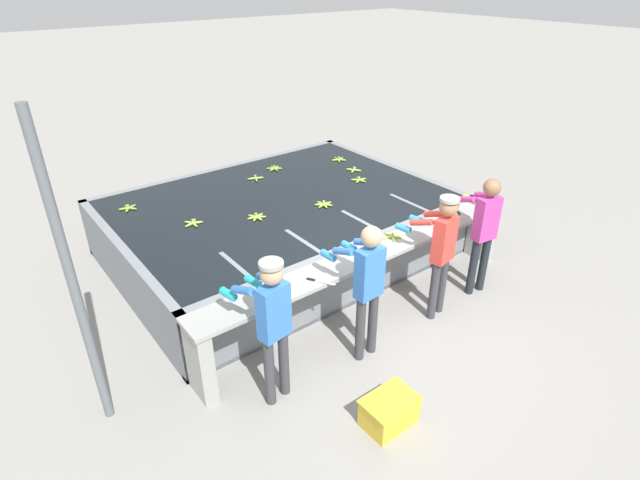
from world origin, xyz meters
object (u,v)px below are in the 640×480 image
object	(u,v)px
worker_2	(441,246)
banana_bunch_ledge_0	(270,291)
banana_bunch_floating_5	(256,217)
crate	(389,411)
banana_bunch_floating_8	(339,159)
banana_bunch_floating_3	(193,223)
banana_bunch_floating_0	(324,204)
banana_bunch_floating_1	(128,208)
banana_bunch_floating_7	(359,180)
support_post_left	(73,285)
banana_bunch_ledge_1	(393,236)
worker_0	(272,318)
worker_1	(367,281)
banana_bunch_floating_2	(256,178)
worker_3	(483,226)
banana_bunch_floating_4	(354,170)
knife_1	(458,211)
knife_0	(317,281)
banana_bunch_floating_6	(274,168)

from	to	relation	value
worker_2	banana_bunch_ledge_0	bearing A→B (deg)	165.21
banana_bunch_floating_5	crate	world-z (taller)	banana_bunch_floating_5
banana_bunch_floating_8	banana_bunch_floating_3	bearing A→B (deg)	-166.78
banana_bunch_floating_0	banana_bunch_ledge_0	distance (m)	2.37
banana_bunch_floating_8	crate	bearing A→B (deg)	-123.95
banana_bunch_floating_1	banana_bunch_floating_7	xyz separation A→B (m)	(3.44, -1.25, 0.00)
support_post_left	banana_bunch_ledge_1	bearing A→B (deg)	-3.48
worker_0	banana_bunch_floating_1	world-z (taller)	worker_0
worker_0	worker_1	size ratio (longest dim) A/B	0.99
banana_bunch_floating_2	crate	bearing A→B (deg)	-105.31
worker_0	worker_2	distance (m)	2.46
support_post_left	banana_bunch_floating_1	bearing A→B (deg)	64.54
worker_3	banana_bunch_floating_4	bearing A→B (deg)	86.79
banana_bunch_floating_4	knife_1	xyz separation A→B (m)	(0.10, -2.19, -0.01)
banana_bunch_ledge_0	knife_0	world-z (taller)	banana_bunch_ledge_0
banana_bunch_floating_1	banana_bunch_floating_6	size ratio (longest dim) A/B	0.98
worker_0	banana_bunch_floating_4	world-z (taller)	worker_0
worker_3	banana_bunch_ledge_0	distance (m)	3.08
banana_bunch_floating_2	banana_bunch_ledge_1	bearing A→B (deg)	-83.13
knife_0	knife_1	xyz separation A→B (m)	(2.74, 0.20, 0.00)
banana_bunch_floating_4	banana_bunch_floating_7	size ratio (longest dim) A/B	0.92
worker_3	banana_bunch_floating_0	distance (m)	2.31
banana_bunch_floating_2	knife_1	bearing A→B (deg)	-60.24
worker_3	banana_bunch_floating_4	distance (m)	2.82
banana_bunch_floating_1	banana_bunch_floating_4	xyz separation A→B (m)	(3.67, -0.85, 0.00)
banana_bunch_floating_1	banana_bunch_ledge_0	size ratio (longest dim) A/B	0.98
banana_bunch_floating_1	knife_1	distance (m)	4.84
banana_bunch_floating_3	banana_bunch_floating_5	xyz separation A→B (m)	(0.80, -0.37, -0.00)
worker_1	banana_bunch_floating_0	world-z (taller)	worker_1
banana_bunch_floating_0	banana_bunch_ledge_0	size ratio (longest dim) A/B	0.99
banana_bunch_floating_5	banana_bunch_ledge_1	world-z (taller)	banana_bunch_ledge_1
banana_bunch_floating_2	banana_bunch_floating_8	xyz separation A→B (m)	(1.70, -0.14, -0.00)
worker_3	knife_1	world-z (taller)	worker_3
banana_bunch_floating_4	banana_bunch_floating_6	world-z (taller)	same
worker_3	banana_bunch_floating_5	size ratio (longest dim) A/B	6.08
banana_bunch_floating_8	banana_bunch_ledge_1	xyz separation A→B (m)	(-1.35, -2.75, 0.00)
banana_bunch_floating_4	crate	distance (m)	4.77
banana_bunch_floating_7	banana_bunch_floating_0	bearing A→B (deg)	-159.34
worker_2	support_post_left	bearing A→B (deg)	167.45
banana_bunch_floating_6	banana_bunch_floating_3	bearing A→B (deg)	-151.80
banana_bunch_floating_4	banana_bunch_floating_5	world-z (taller)	same
banana_bunch_floating_3	crate	xyz separation A→B (m)	(0.33, -3.59, -0.77)
banana_bunch_floating_1	knife_1	world-z (taller)	banana_bunch_floating_1
worker_0	support_post_left	world-z (taller)	support_post_left
worker_2	banana_bunch_floating_3	world-z (taller)	worker_2
worker_0	banana_bunch_ledge_0	world-z (taller)	worker_0
banana_bunch_floating_2	banana_bunch_floating_0	bearing A→B (deg)	-80.33
worker_1	banana_bunch_ledge_1	bearing A→B (deg)	31.96
crate	banana_bunch_floating_2	bearing A→B (deg)	74.69
worker_0	banana_bunch_floating_1	xyz separation A→B (m)	(-0.18, 3.62, -0.09)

